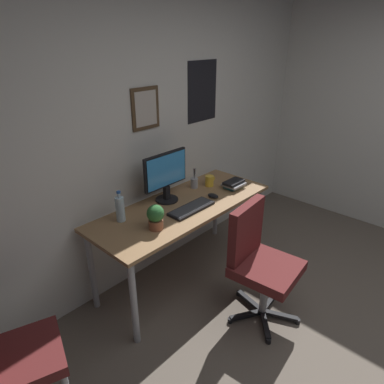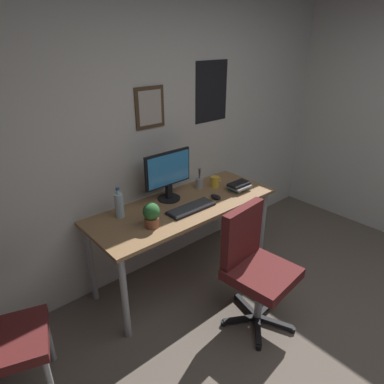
# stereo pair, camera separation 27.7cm
# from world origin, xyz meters

# --- Properties ---
(wall_back) EXTENTS (4.40, 0.10, 2.60)m
(wall_back) POSITION_xyz_m (0.00, 2.15, 1.30)
(wall_back) COLOR silver
(wall_back) RESTS_ON ground_plane
(desk) EXTENTS (1.69, 0.65, 0.76)m
(desk) POSITION_xyz_m (-0.13, 1.74, 0.67)
(desk) COLOR #936D47
(desk) RESTS_ON ground_plane
(office_chair) EXTENTS (0.56, 0.57, 0.95)m
(office_chair) POSITION_xyz_m (-0.07, 1.01, 0.53)
(office_chair) COLOR #591E1E
(office_chair) RESTS_ON ground_plane
(side_chair) EXTENTS (0.53, 0.53, 0.88)m
(side_chair) POSITION_xyz_m (-1.71, 1.55, 0.50)
(side_chair) COLOR #591E1E
(side_chair) RESTS_ON ground_plane
(monitor) EXTENTS (0.46, 0.20, 0.43)m
(monitor) POSITION_xyz_m (-0.17, 1.91, 1.00)
(monitor) COLOR black
(monitor) RESTS_ON desk
(keyboard) EXTENTS (0.43, 0.15, 0.03)m
(keyboard) POSITION_xyz_m (-0.15, 1.63, 0.77)
(keyboard) COLOR black
(keyboard) RESTS_ON desk
(computer_mouse) EXTENTS (0.06, 0.11, 0.04)m
(computer_mouse) POSITION_xyz_m (0.15, 1.64, 0.77)
(computer_mouse) COLOR black
(computer_mouse) RESTS_ON desk
(water_bottle) EXTENTS (0.07, 0.07, 0.25)m
(water_bottle) POSITION_xyz_m (-0.66, 1.91, 0.86)
(water_bottle) COLOR silver
(water_bottle) RESTS_ON desk
(coffee_mug_near) EXTENTS (0.12, 0.08, 0.10)m
(coffee_mug_near) POSITION_xyz_m (0.33, 1.84, 0.81)
(coffee_mug_near) COLOR yellow
(coffee_mug_near) RESTS_ON desk
(potted_plant) EXTENTS (0.13, 0.13, 0.20)m
(potted_plant) POSITION_xyz_m (-0.55, 1.62, 0.86)
(potted_plant) COLOR brown
(potted_plant) RESTS_ON desk
(pen_cup) EXTENTS (0.07, 0.07, 0.20)m
(pen_cup) POSITION_xyz_m (0.20, 1.92, 0.81)
(pen_cup) COLOR #9EA0A5
(pen_cup) RESTS_ON desk
(book_stack_left) EXTENTS (0.21, 0.17, 0.07)m
(book_stack_left) POSITION_xyz_m (0.45, 1.64, 0.80)
(book_stack_left) COLOR #26727A
(book_stack_left) RESTS_ON desk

